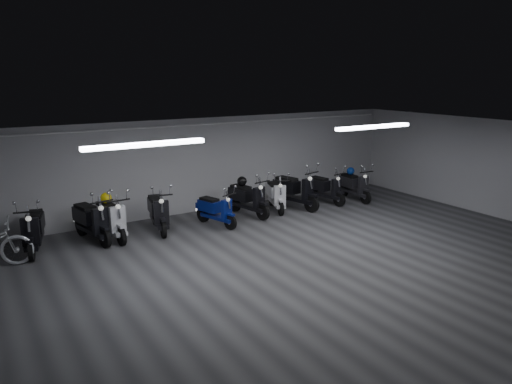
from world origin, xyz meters
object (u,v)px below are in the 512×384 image
scooter_0 (33,223)px  helmet_2 (242,181)px  scooter_7 (295,185)px  scooter_1 (91,214)px  scooter_6 (276,190)px  scooter_8 (326,183)px  helmet_1 (106,198)px  scooter_3 (158,206)px  scooter_5 (248,193)px  scooter_9 (355,181)px  helmet_0 (351,171)px  scooter_2 (111,212)px  scooter_4 (216,205)px

scooter_0 → helmet_2: size_ratio=6.60×
scooter_7 → helmet_2: bearing=156.2°
scooter_1 → scooter_6: 5.44m
scooter_8 → helmet_1: scooter_8 is taller
helmet_2 → scooter_8: bearing=-6.3°
scooter_1 → scooter_3: size_ratio=1.02×
scooter_3 → scooter_5: 2.73m
scooter_6 → scooter_3: bearing=-160.1°
scooter_6 → scooter_9: bearing=13.4°
scooter_0 → scooter_3: 3.01m
helmet_0 → helmet_1: (-7.90, 0.35, 0.08)m
scooter_9 → helmet_0: bearing=90.0°
scooter_8 → helmet_0: 1.11m
scooter_3 → helmet_0: size_ratio=7.22×
scooter_7 → scooter_8: 1.22m
scooter_0 → scooter_2: (1.78, -0.04, -0.00)m
scooter_0 → helmet_1: scooter_0 is taller
scooter_7 → helmet_2: scooter_7 is taller
scooter_0 → scooter_1: size_ratio=0.99×
scooter_4 → scooter_9: size_ratio=0.92×
scooter_5 → scooter_8: (2.85, -0.07, -0.05)m
scooter_3 → scooter_7: (4.37, -0.08, 0.06)m
scooter_8 → scooter_6: bearing=167.3°
scooter_4 → scooter_7: scooter_7 is taller
scooter_8 → helmet_2: 2.94m
scooter_1 → scooter_7: bearing=-13.9°
scooter_8 → helmet_0: bearing=-7.9°
helmet_0 → scooter_5: bearing=179.4°
scooter_8 → scooter_9: 1.07m
scooter_0 → scooter_7: 7.38m
scooter_8 → scooter_3: bearing=169.6°
scooter_3 → scooter_5: (2.73, -0.02, -0.00)m
scooter_5 → scooter_3: bearing=167.5°
scooter_5 → scooter_7: 1.64m
scooter_1 → scooter_2: (0.46, -0.04, -0.01)m
scooter_4 → scooter_7: (2.87, 0.32, 0.15)m
scooter_9 → helmet_1: scooter_9 is taller
scooter_2 → helmet_0: size_ratio=7.29×
scooter_3 → scooter_4: (1.50, -0.40, -0.09)m
scooter_7 → scooter_3: bearing=165.4°
scooter_2 → scooter_5: 3.96m
helmet_1 → scooter_6: bearing=-3.1°
scooter_5 → scooter_2: bearing=167.3°
scooter_5 → helmet_0: 3.93m
scooter_1 → scooter_4: 3.23m
scooter_8 → helmet_0: (1.07, 0.03, 0.29)m
scooter_6 → helmet_1: bearing=-163.4°
scooter_8 → helmet_2: (-2.90, 0.32, 0.35)m
scooter_0 → scooter_7: (7.38, -0.14, 0.05)m
scooter_4 → scooter_7: 2.89m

